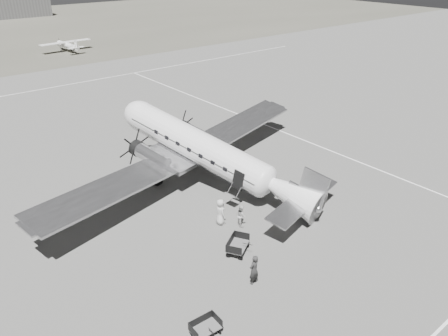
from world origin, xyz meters
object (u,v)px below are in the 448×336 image
ground_crew (254,270)px  passenger (220,212)px  baggage_cart_near (238,246)px  ramp_agent (241,215)px  baggage_cart_far (205,328)px  dc3_airliner (207,154)px  light_plane_right (67,46)px

ground_crew → passenger: bearing=-120.3°
baggage_cart_near → ramp_agent: ramp_agent is taller
ground_crew → baggage_cart_far: bearing=7.4°
dc3_airliner → baggage_cart_far: dc3_airliner is taller
ramp_agent → passenger: 1.41m
baggage_cart_far → ground_crew: bearing=19.3°
dc3_airliner → ground_crew: bearing=-128.9°
dc3_airliner → passenger: bearing=-132.7°
baggage_cart_far → baggage_cart_near: bearing=38.8°
baggage_cart_far → ramp_agent: (7.50, 5.99, 0.32)m
dc3_airliner → ramp_agent: bearing=-120.2°
baggage_cart_far → passenger: 9.58m
ground_crew → passenger: passenger is taller
ground_crew → passenger: (2.27, 5.75, 0.01)m
baggage_cart_near → ground_crew: ground_crew is taller
ramp_agent → ground_crew: bearing=172.1°
light_plane_right → baggage_cart_near: 66.54m
light_plane_right → baggage_cart_near: size_ratio=5.54×
baggage_cart_far → dc3_airliner: bearing=55.3°
light_plane_right → passenger: size_ratio=5.19×
baggage_cart_far → ground_crew: size_ratio=0.82×
passenger → ground_crew: bearing=169.3°
baggage_cart_far → ramp_agent: size_ratio=1.01×
ground_crew → ramp_agent: bearing=-133.2°
light_plane_right → ramp_agent: 64.01m
ground_crew → ramp_agent: 5.75m
dc3_airliner → light_plane_right: dc3_airliner is taller
light_plane_right → ground_crew: 69.35m
light_plane_right → ground_crew: light_plane_right is taller
baggage_cart_near → light_plane_right: bearing=46.1°
passenger → baggage_cart_near: bearing=170.5°
light_plane_right → baggage_cart_near: (-14.82, -64.86, -0.50)m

